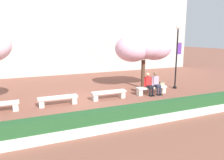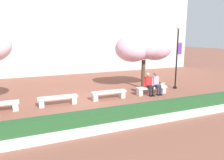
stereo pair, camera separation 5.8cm
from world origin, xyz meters
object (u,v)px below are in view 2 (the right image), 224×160
at_px(person_seated_right, 156,82).
at_px(lamp_post_with_banner, 177,51).
at_px(handbag, 162,84).
at_px(stone_bench_center, 109,94).
at_px(cherry_tree_main, 144,48).
at_px(stone_bench_near_east, 151,89).
at_px(stone_bench_near_west, 58,99).
at_px(person_seated_left, 148,83).

distance_m(person_seated_right, lamp_post_with_banner, 2.71).
bearing_deg(handbag, stone_bench_center, 179.67).
bearing_deg(stone_bench_center, cherry_tree_main, 26.66).
bearing_deg(stone_bench_near_east, stone_bench_near_west, 180.00).
xyz_separation_m(stone_bench_near_east, handbag, (0.71, -0.02, 0.27)).
relative_size(stone_bench_center, person_seated_right, 1.49).
distance_m(stone_bench_center, lamp_post_with_banner, 5.42).
distance_m(stone_bench_near_east, person_seated_left, 0.47).
distance_m(stone_bench_near_west, person_seated_right, 5.70).
bearing_deg(lamp_post_with_banner, cherry_tree_main, 154.08).
bearing_deg(cherry_tree_main, handbag, -76.67).
xyz_separation_m(stone_bench_center, person_seated_right, (2.98, -0.05, 0.39)).
height_order(stone_bench_center, person_seated_left, person_seated_left).
distance_m(person_seated_right, cherry_tree_main, 2.51).
bearing_deg(stone_bench_near_east, cherry_tree_main, 77.41).
bearing_deg(lamp_post_with_banner, person_seated_right, -161.32).
distance_m(person_seated_right, handbag, 0.46).
relative_size(person_seated_left, cherry_tree_main, 0.34).
bearing_deg(handbag, person_seated_right, -175.70).
bearing_deg(person_seated_right, stone_bench_near_east, 168.56).
xyz_separation_m(stone_bench_near_east, cherry_tree_main, (0.34, 1.53, 2.34)).
bearing_deg(lamp_post_with_banner, stone_bench_near_west, -175.42).
height_order(stone_bench_near_west, stone_bench_center, same).
distance_m(stone_bench_near_east, handbag, 0.76).
bearing_deg(lamp_post_with_banner, stone_bench_center, -172.94).
relative_size(stone_bench_near_west, stone_bench_center, 1.00).
xyz_separation_m(stone_bench_center, stone_bench_near_east, (2.71, 0.00, 0.00)).
distance_m(person_seated_left, lamp_post_with_banner, 3.11).
height_order(stone_bench_near_west, stone_bench_near_east, same).
xyz_separation_m(person_seated_left, lamp_post_with_banner, (2.49, 0.67, 1.73)).
xyz_separation_m(stone_bench_near_west, lamp_post_with_banner, (7.66, 0.61, 2.12)).
bearing_deg(stone_bench_near_east, person_seated_right, -11.44).
height_order(stone_bench_near_east, person_seated_right, person_seated_right).
xyz_separation_m(person_seated_left, handbag, (0.97, 0.03, -0.12)).
bearing_deg(person_seated_right, stone_bench_center, 178.97).
height_order(person_seated_right, cherry_tree_main, cherry_tree_main).
distance_m(stone_bench_near_east, lamp_post_with_banner, 3.14).
height_order(person_seated_right, handbag, person_seated_right).
bearing_deg(lamp_post_with_banner, stone_bench_near_east, -164.67).
relative_size(person_seated_right, cherry_tree_main, 0.34).
distance_m(person_seated_left, person_seated_right, 0.52).
bearing_deg(stone_bench_near_west, handbag, -0.19).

